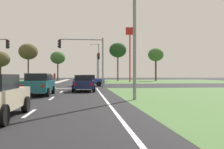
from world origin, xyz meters
name	(u,v)px	position (x,y,z in m)	size (l,w,h in m)	color
ground_plane	(45,86)	(0.00, 30.00, 0.00)	(200.00, 200.00, 0.00)	black
grass_verge_far_right	(165,81)	(25.50, 54.50, 0.00)	(35.00, 35.00, 0.01)	#476B38
median_island_far	(63,81)	(0.00, 55.00, 0.07)	(1.20, 36.00, 0.14)	#ADA89E
lane_dash_near	(30,113)	(3.50, 5.57, 0.01)	(0.14, 2.00, 0.01)	silver
lane_dash_second	(52,98)	(3.50, 11.57, 0.01)	(0.14, 2.00, 0.01)	silver
lane_dash_third	(61,92)	(3.50, 17.57, 0.01)	(0.14, 2.00, 0.01)	silver
edge_line_right	(103,97)	(6.85, 12.00, 0.01)	(0.14, 24.00, 0.01)	silver
stop_bar_near	(69,88)	(3.80, 23.00, 0.01)	(6.40, 0.50, 0.01)	silver
crosswalk_bar_third	(1,88)	(-4.10, 24.80, 0.01)	(0.70, 2.80, 0.01)	silver
crosswalk_bar_fourth	(11,88)	(-2.95, 24.80, 0.01)	(0.70, 2.80, 0.01)	silver
crosswalk_bar_fifth	(22,88)	(-1.80, 24.80, 0.01)	(0.70, 2.80, 0.01)	silver
crosswalk_bar_sixth	(32,88)	(-0.65, 24.80, 0.01)	(0.70, 2.80, 0.01)	silver
crosswalk_bar_seventh	(42,88)	(0.50, 24.80, 0.01)	(0.70, 2.80, 0.01)	silver
crosswalk_bar_eighth	(52,88)	(1.65, 24.80, 0.01)	(0.70, 2.80, 0.01)	silver
car_black_near	(49,78)	(-2.25, 47.82, 0.82)	(2.03, 4.56, 1.61)	black
car_navy_second	(84,83)	(5.47, 18.15, 0.77)	(2.02, 4.30, 1.50)	#161E47
car_silver_third	(43,79)	(-2.25, 41.21, 0.79)	(2.08, 4.61, 1.54)	#B7B7BC
car_blue_fifth	(88,80)	(6.01, 28.25, 0.78)	(4.16, 1.99, 1.52)	navy
car_teal_sixth	(39,84)	(2.21, 14.03, 0.82)	(1.95, 4.33, 1.62)	#19565B
traffic_signal_far_right	(98,62)	(7.60, 34.92, 3.57)	(0.32, 4.49, 5.17)	gray
traffic_signal_near_right	(86,53)	(5.73, 23.40, 4.03)	(5.22, 0.32, 5.81)	gray
street_lamp_near	(133,10)	(8.53, 10.36, 5.49)	(1.39, 1.51, 9.95)	gray
street_lamp_third	(98,60)	(8.45, 51.96, 4.93)	(2.12, 0.65, 8.82)	gray
pedestrian_at_median	(55,77)	(0.25, 38.12, 1.23)	(0.34, 0.34, 1.80)	#4C4C4C
fastfood_pole_sign	(130,42)	(15.13, 46.87, 8.61)	(1.80, 0.40, 11.84)	red
treeline_second	(0,59)	(-14.66, 55.35, 5.28)	(4.35, 4.35, 7.16)	#423323
treeline_third	(28,52)	(-9.23, 59.71, 7.56)	(4.85, 4.85, 9.65)	#423323
treeline_fourth	(58,58)	(-1.21, 55.45, 5.72)	(3.60, 3.60, 7.29)	#423323
treeline_fifth	(118,50)	(13.66, 55.70, 7.77)	(4.35, 4.35, 9.67)	#423323
treeline_sixth	(156,55)	(23.47, 55.51, 6.65)	(3.96, 3.96, 8.41)	#423323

